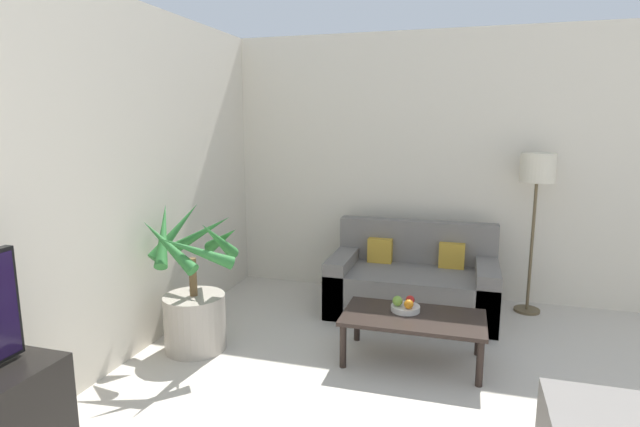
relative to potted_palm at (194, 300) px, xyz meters
The scene contains 10 objects.
wall_back 3.37m from the potted_palm, 35.87° to the left, with size 7.65×0.06×2.70m.
wall_left 1.48m from the potted_palm, 111.95° to the right, with size 0.06×7.46×2.70m.
potted_palm is the anchor object (origin of this frame).
sofa_loveseat 2.05m from the potted_palm, 39.37° to the left, with size 1.54×0.84×0.84m.
floor_lamp 3.23m from the potted_palm, 31.32° to the left, with size 0.31×0.31×1.52m.
coffee_table 1.72m from the potted_palm, ahead, with size 1.06×0.58×0.36m.
fruit_bowl 1.66m from the potted_palm, 12.33° to the left, with size 0.22×0.22×0.04m.
apple_red 1.70m from the potted_palm, 13.49° to the left, with size 0.07×0.07×0.07m.
apple_green 1.60m from the potted_palm, 12.06° to the left, with size 0.08×0.08×0.08m.
orange_fruit 1.68m from the potted_palm, 10.23° to the left, with size 0.07×0.07×0.07m.
Camera 1 is at (-0.61, 0.66, 1.80)m, focal length 28.00 mm.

